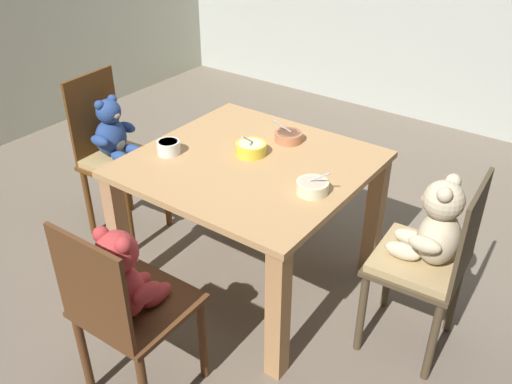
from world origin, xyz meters
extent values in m
cube|color=#716354|center=(0.00, 0.00, -0.02)|extent=(5.20, 5.20, 0.04)
cube|color=tan|center=(0.00, 0.00, 0.69)|extent=(1.06, 1.02, 0.03)
cube|color=tan|center=(-0.48, -0.45, 0.34)|extent=(0.08, 0.08, 0.67)
cube|color=#B38150|center=(0.48, -0.45, 0.34)|extent=(0.08, 0.08, 0.67)
cube|color=tan|center=(-0.48, 0.45, 0.34)|extent=(0.08, 0.08, 0.67)
cube|color=tan|center=(0.48, 0.45, 0.34)|extent=(0.08, 0.08, 0.67)
cube|color=#5B3514|center=(-0.85, -0.07, 0.45)|extent=(0.40, 0.40, 0.02)
cube|color=#5B3514|center=(-1.03, -0.08, 0.70)|extent=(0.04, 0.35, 0.49)
cylinder|color=#5B3514|center=(-0.68, -0.22, 0.22)|extent=(0.04, 0.04, 0.44)
cylinder|color=#5B3514|center=(-0.70, 0.10, 0.22)|extent=(0.04, 0.04, 0.44)
cylinder|color=#5B3514|center=(-1.00, -0.24, 0.22)|extent=(0.04, 0.04, 0.44)
cylinder|color=#5B3514|center=(-1.02, 0.08, 0.22)|extent=(0.04, 0.04, 0.44)
cube|color=tan|center=(-0.85, -0.07, 0.47)|extent=(0.37, 0.37, 0.04)
ellipsoid|color=navy|center=(-0.92, -0.07, 0.60)|extent=(0.17, 0.20, 0.21)
ellipsoid|color=beige|center=(-0.87, -0.07, 0.59)|extent=(0.06, 0.11, 0.13)
sphere|color=navy|center=(-0.91, -0.07, 0.76)|extent=(0.14, 0.14, 0.14)
ellipsoid|color=beige|center=(-0.86, -0.07, 0.75)|extent=(0.05, 0.06, 0.04)
sphere|color=navy|center=(-0.91, -0.12, 0.81)|extent=(0.05, 0.05, 0.05)
sphere|color=navy|center=(-0.92, -0.02, 0.81)|extent=(0.05, 0.05, 0.05)
ellipsoid|color=navy|center=(-0.89, -0.17, 0.63)|extent=(0.12, 0.07, 0.06)
ellipsoid|color=navy|center=(-0.90, 0.03, 0.63)|extent=(0.12, 0.07, 0.06)
ellipsoid|color=navy|center=(-0.80, -0.11, 0.52)|extent=(0.14, 0.07, 0.06)
ellipsoid|color=navy|center=(-0.81, -0.01, 0.52)|extent=(0.14, 0.07, 0.06)
cube|color=#4A3C28|center=(0.85, 0.06, 0.45)|extent=(0.40, 0.42, 0.02)
cube|color=#4A3C28|center=(1.03, 0.07, 0.67)|extent=(0.04, 0.37, 0.43)
cylinder|color=#4A3C28|center=(0.68, 0.22, 0.22)|extent=(0.04, 0.04, 0.44)
cylinder|color=#4A3C28|center=(0.70, -0.12, 0.22)|extent=(0.04, 0.04, 0.44)
cylinder|color=#4A3C28|center=(1.00, 0.24, 0.22)|extent=(0.04, 0.04, 0.44)
cylinder|color=#4A3C28|center=(1.02, -0.10, 0.22)|extent=(0.04, 0.04, 0.44)
cube|color=tan|center=(0.85, 0.06, 0.47)|extent=(0.37, 0.39, 0.04)
ellipsoid|color=beige|center=(0.92, 0.06, 0.61)|extent=(0.19, 0.21, 0.23)
ellipsoid|color=#D4B096|center=(0.86, 0.06, 0.60)|extent=(0.07, 0.12, 0.14)
sphere|color=beige|center=(0.91, 0.06, 0.79)|extent=(0.16, 0.16, 0.16)
ellipsoid|color=#D4B096|center=(0.85, 0.06, 0.78)|extent=(0.06, 0.07, 0.05)
sphere|color=beige|center=(0.91, 0.12, 0.85)|extent=(0.06, 0.06, 0.06)
sphere|color=beige|center=(0.92, 0.00, 0.85)|extent=(0.06, 0.06, 0.06)
ellipsoid|color=beige|center=(0.88, 0.17, 0.64)|extent=(0.14, 0.07, 0.07)
ellipsoid|color=beige|center=(0.90, -0.06, 0.64)|extent=(0.14, 0.07, 0.07)
ellipsoid|color=beige|center=(0.79, 0.11, 0.53)|extent=(0.16, 0.08, 0.07)
ellipsoid|color=beige|center=(0.80, 0.00, 0.53)|extent=(0.16, 0.08, 0.07)
cube|color=#56331A|center=(0.07, -0.83, 0.45)|extent=(0.41, 0.41, 0.02)
cube|color=#56331A|center=(0.07, -1.02, 0.67)|extent=(0.37, 0.03, 0.42)
cylinder|color=#56331A|center=(0.23, -0.65, 0.22)|extent=(0.04, 0.04, 0.44)
cylinder|color=#56331A|center=(-0.11, -0.66, 0.22)|extent=(0.04, 0.04, 0.44)
cylinder|color=#56331A|center=(-0.10, -1.00, 0.22)|extent=(0.04, 0.04, 0.44)
ellipsoid|color=#B63737|center=(0.07, -0.90, 0.57)|extent=(0.20, 0.17, 0.23)
ellipsoid|color=beige|center=(0.07, -0.84, 0.56)|extent=(0.11, 0.06, 0.14)
sphere|color=#B63737|center=(0.07, -0.89, 0.75)|extent=(0.16, 0.16, 0.16)
ellipsoid|color=beige|center=(0.07, -0.83, 0.73)|extent=(0.06, 0.06, 0.05)
sphere|color=#B63737|center=(0.12, -0.90, 0.81)|extent=(0.06, 0.06, 0.06)
sphere|color=#B63737|center=(0.01, -0.90, 0.81)|extent=(0.06, 0.06, 0.06)
ellipsoid|color=#B63737|center=(0.18, -0.87, 0.60)|extent=(0.07, 0.13, 0.06)
ellipsoid|color=#B63737|center=(-0.04, -0.87, 0.60)|extent=(0.07, 0.13, 0.06)
ellipsoid|color=#B63737|center=(0.12, -0.78, 0.49)|extent=(0.07, 0.15, 0.07)
ellipsoid|color=#B63737|center=(0.01, -0.78, 0.49)|extent=(0.07, 0.15, 0.07)
cylinder|color=silver|center=(-0.37, -0.17, 0.74)|extent=(0.11, 0.11, 0.06)
cylinder|color=silver|center=(-0.37, -0.17, 0.71)|extent=(0.06, 0.06, 0.01)
cylinder|color=beige|center=(-0.37, -0.17, 0.76)|extent=(0.09, 0.09, 0.01)
cylinder|color=#BA724C|center=(0.03, 0.29, 0.73)|extent=(0.14, 0.14, 0.05)
cylinder|color=#BA724C|center=(0.03, 0.29, 0.71)|extent=(0.08, 0.08, 0.01)
cylinder|color=beige|center=(0.03, 0.29, 0.75)|extent=(0.12, 0.12, 0.01)
cylinder|color=#BCBCC1|center=(0.00, 0.27, 0.79)|extent=(0.08, 0.06, 0.07)
ellipsoid|color=#BCBCC1|center=(0.04, 0.29, 0.75)|extent=(0.04, 0.04, 0.01)
cylinder|color=beige|center=(0.39, -0.07, 0.73)|extent=(0.14, 0.14, 0.05)
cylinder|color=beige|center=(0.39, -0.07, 0.71)|extent=(0.08, 0.08, 0.01)
cylinder|color=#C3B197|center=(0.39, -0.07, 0.75)|extent=(0.12, 0.12, 0.01)
cylinder|color=#BCBCC1|center=(0.42, -0.07, 0.79)|extent=(0.10, 0.01, 0.07)
ellipsoid|color=#BCBCC1|center=(0.38, -0.07, 0.75)|extent=(0.03, 0.02, 0.01)
cylinder|color=yellow|center=(-0.04, 0.06, 0.73)|extent=(0.15, 0.15, 0.06)
cylinder|color=yellow|center=(-0.04, 0.06, 0.71)|extent=(0.08, 0.08, 0.01)
cylinder|color=beige|center=(-0.04, 0.06, 0.76)|extent=(0.12, 0.12, 0.01)
cylinder|color=#BCBCC1|center=(-0.03, 0.03, 0.80)|extent=(0.02, 0.10, 0.08)
ellipsoid|color=#BCBCC1|center=(-0.04, 0.07, 0.75)|extent=(0.03, 0.04, 0.01)
camera|label=1|loc=(1.38, -1.85, 1.94)|focal=38.62mm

